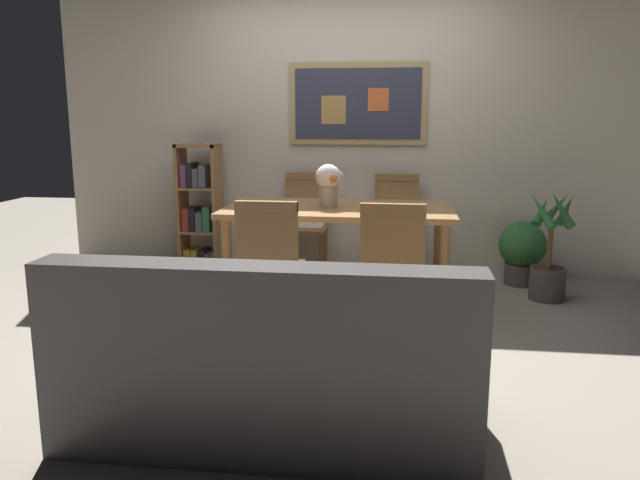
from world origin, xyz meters
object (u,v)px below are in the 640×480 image
(dining_chair_far_right, at_px, (396,218))
(flower_vase, at_px, (329,182))
(leather_couch, at_px, (270,367))
(bookshelf, at_px, (200,216))
(dining_table, at_px, (339,219))
(tv_remote, at_px, (393,206))
(dining_chair_near_left, at_px, (271,259))
(potted_palm, at_px, (549,260))
(dining_chair_far_left, at_px, (305,216))
(dining_chair_near_right, at_px, (392,263))
(potted_ivy, at_px, (522,251))

(dining_chair_far_right, distance_m, flower_vase, 1.08)
(leather_couch, bearing_deg, bookshelf, 113.91)
(dining_table, height_order, flower_vase, flower_vase)
(tv_remote, bearing_deg, leather_couch, -104.01)
(dining_chair_near_left, height_order, bookshelf, bookshelf)
(bookshelf, xyz_separation_m, potted_palm, (2.92, -0.45, -0.21))
(dining_chair_far_left, height_order, leather_couch, dining_chair_far_left)
(tv_remote, bearing_deg, flower_vase, -171.35)
(dining_table, height_order, bookshelf, bookshelf)
(leather_couch, distance_m, tv_remote, 2.09)
(potted_palm, distance_m, flower_vase, 1.82)
(potted_palm, relative_size, tv_remote, 5.49)
(dining_chair_far_left, height_order, flower_vase, flower_vase)
(dining_chair_near_right, bearing_deg, dining_chair_far_right, 90.03)
(dining_table, distance_m, dining_chair_near_right, 0.92)
(dining_chair_far_right, distance_m, dining_chair_near_left, 1.81)
(potted_ivy, relative_size, potted_palm, 0.72)
(dining_chair_far_right, height_order, potted_palm, dining_chair_far_right)
(dining_chair_near_left, xyz_separation_m, dining_chair_far_left, (-0.04, 1.65, 0.00))
(dining_table, relative_size, flower_vase, 5.26)
(dining_chair_far_left, bearing_deg, dining_chair_far_right, -0.01)
(potted_palm, bearing_deg, leather_couch, -126.18)
(dining_chair_near_right, bearing_deg, dining_table, 116.70)
(dining_chair_far_right, height_order, leather_couch, dining_chair_far_right)
(dining_chair_far_right, relative_size, tv_remote, 5.71)
(bookshelf, bearing_deg, dining_chair_near_right, -43.09)
(dining_table, xyz_separation_m, leather_couch, (-0.10, -1.95, -0.35))
(dining_chair_near_left, height_order, leather_couch, dining_chair_near_left)
(dining_chair_near_left, bearing_deg, dining_chair_far_left, 91.49)
(dining_chair_near_left, bearing_deg, leather_couch, -78.21)
(potted_palm, bearing_deg, dining_chair_far_left, 166.38)
(leather_couch, bearing_deg, dining_chair_far_left, 95.76)
(dining_chair_near_left, relative_size, potted_ivy, 1.45)
(dining_chair_near_right, height_order, tv_remote, dining_chair_near_right)
(dining_chair_near_right, xyz_separation_m, flower_vase, (-0.48, 0.77, 0.40))
(dining_chair_far_left, distance_m, potted_ivy, 1.87)
(dining_chair_far_left, distance_m, leather_couch, 2.82)
(bookshelf, distance_m, potted_ivy, 2.81)
(dining_chair_far_left, xyz_separation_m, potted_palm, (1.98, -0.48, -0.22))
(dining_table, height_order, potted_ivy, dining_table)
(dining_chair_far_right, relative_size, flower_vase, 2.89)
(dining_chair_far_right, xyz_separation_m, potted_ivy, (1.06, -0.04, -0.25))
(dining_chair_near_left, height_order, dining_chair_far_left, same)
(dining_table, distance_m, dining_chair_near_left, 0.89)
(dining_chair_near_right, distance_m, flower_vase, 0.99)
(dining_chair_near_left, bearing_deg, dining_chair_near_right, -0.38)
(dining_chair_near_right, height_order, bookshelf, bookshelf)
(dining_table, height_order, dining_chair_far_right, dining_chair_far_right)
(leather_couch, bearing_deg, tv_remote, 75.99)
(leather_couch, bearing_deg, dining_chair_far_right, 79.63)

